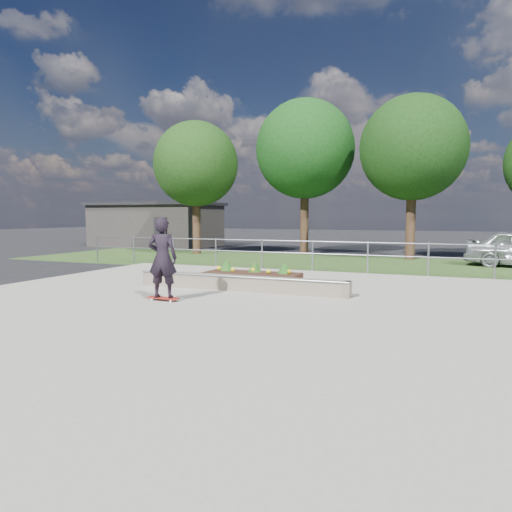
% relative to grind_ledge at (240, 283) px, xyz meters
% --- Properties ---
extents(ground, '(120.00, 120.00, 0.00)m').
position_rel_grind_ledge_xyz_m(ground, '(0.64, -2.38, -0.26)').
color(ground, black).
rests_on(ground, ground).
extents(grass_verge, '(30.00, 8.00, 0.02)m').
position_rel_grind_ledge_xyz_m(grass_verge, '(0.64, 8.62, -0.25)').
color(grass_verge, '#2A451B').
rests_on(grass_verge, ground).
extents(concrete_slab, '(15.00, 15.00, 0.06)m').
position_rel_grind_ledge_xyz_m(concrete_slab, '(0.64, -2.38, -0.23)').
color(concrete_slab, gray).
rests_on(concrete_slab, ground).
extents(fence, '(20.06, 0.06, 1.20)m').
position_rel_grind_ledge_xyz_m(fence, '(0.64, 5.12, 0.51)').
color(fence, gray).
rests_on(fence, ground).
extents(building, '(8.40, 5.40, 3.00)m').
position_rel_grind_ledge_xyz_m(building, '(-13.36, 15.62, 1.25)').
color(building, '#292625').
rests_on(building, ground).
extents(tree_far_left, '(4.55, 4.55, 7.15)m').
position_rel_grind_ledge_xyz_m(tree_far_left, '(-7.36, 10.62, 4.59)').
color(tree_far_left, '#341F14').
rests_on(tree_far_left, ground).
extents(tree_mid_left, '(5.25, 5.25, 8.25)m').
position_rel_grind_ledge_xyz_m(tree_mid_left, '(-1.86, 12.62, 5.34)').
color(tree_mid_left, black).
rests_on(tree_mid_left, ground).
extents(tree_mid_right, '(4.90, 4.90, 7.70)m').
position_rel_grind_ledge_xyz_m(tree_mid_right, '(3.64, 11.62, 4.97)').
color(tree_mid_right, '#331F14').
rests_on(tree_mid_right, ground).
extents(grind_ledge, '(6.00, 0.44, 0.43)m').
position_rel_grind_ledge_xyz_m(grind_ledge, '(0.00, 0.00, 0.00)').
color(grind_ledge, '#6B604F').
rests_on(grind_ledge, concrete_slab).
extents(planter_bed, '(3.00, 1.20, 0.61)m').
position_rel_grind_ledge_xyz_m(planter_bed, '(-0.44, 1.93, -0.02)').
color(planter_bed, black).
rests_on(planter_bed, concrete_slab).
extents(skateboarder, '(0.80, 0.60, 1.98)m').
position_rel_grind_ledge_xyz_m(skateboarder, '(-1.06, -2.08, 0.82)').
color(skateboarder, silver).
rests_on(skateboarder, concrete_slab).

